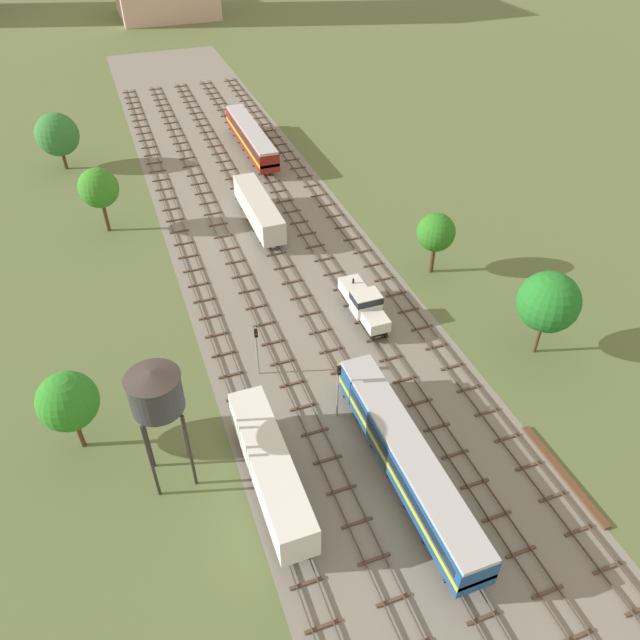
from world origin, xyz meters
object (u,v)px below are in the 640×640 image
at_px(diesel_railcar_centre_left_nearest, 407,458).
at_px(shunter_loco_centre_mid, 364,303).
at_px(signal_post_nearest, 257,345).
at_px(freight_boxcar_centre_left_midfar, 259,208).
at_px(water_tower, 155,392).
at_px(freight_boxcar_far_left_near, 270,468).
at_px(diesel_railcar_centre_far, 251,137).
at_px(signal_post_near, 338,385).

height_order(diesel_railcar_centre_left_nearest, shunter_loco_centre_mid, diesel_railcar_centre_left_nearest).
xyz_separation_m(shunter_loco_centre_mid, signal_post_nearest, (-12.19, -4.16, 1.47)).
xyz_separation_m(freight_boxcar_centre_left_midfar, water_tower, (-16.46, -34.22, 6.66)).
height_order(freight_boxcar_far_left_near, diesel_railcar_centre_far, diesel_railcar_centre_far).
distance_m(freight_boxcar_centre_left_midfar, signal_post_nearest, 26.74).
bearing_deg(freight_boxcar_centre_left_midfar, signal_post_near, -94.25).
bearing_deg(signal_post_near, diesel_railcar_centre_far, 82.35).
height_order(diesel_railcar_centre_left_nearest, diesel_railcar_centre_far, same).
xyz_separation_m(freight_boxcar_centre_left_midfar, signal_post_nearest, (-7.32, -25.69, 1.03)).
bearing_deg(water_tower, diesel_railcar_centre_left_nearest, -21.81).
relative_size(freight_boxcar_far_left_near, diesel_railcar_centre_far, 0.68).
bearing_deg(freight_boxcar_centre_left_midfar, shunter_loco_centre_mid, -77.26).
distance_m(diesel_railcar_centre_left_nearest, signal_post_nearest, 16.81).
bearing_deg(freight_boxcar_far_left_near, shunter_loco_centre_mid, 48.38).
distance_m(shunter_loco_centre_mid, signal_post_nearest, 12.96).
relative_size(shunter_loco_centre_mid, signal_post_nearest, 1.54).
height_order(shunter_loco_centre_mid, freight_boxcar_centre_left_midfar, freight_boxcar_centre_left_midfar).
bearing_deg(diesel_railcar_centre_far, shunter_loco_centre_mid, -90.00).
relative_size(freight_boxcar_far_left_near, signal_post_nearest, 2.55).
bearing_deg(water_tower, freight_boxcar_centre_left_midfar, 64.32).
bearing_deg(diesel_railcar_centre_far, signal_post_near, -97.65).
relative_size(signal_post_nearest, signal_post_near, 0.92).
distance_m(freight_boxcar_far_left_near, diesel_railcar_centre_far, 61.29).
height_order(diesel_railcar_centre_far, water_tower, water_tower).
bearing_deg(water_tower, shunter_loco_centre_mid, 30.75).
bearing_deg(signal_post_near, signal_post_nearest, 124.04).
relative_size(freight_boxcar_centre_left_midfar, signal_post_nearest, 2.55).
height_order(shunter_loco_centre_mid, signal_post_nearest, signal_post_nearest).
bearing_deg(diesel_railcar_centre_far, water_tower, -110.93).
bearing_deg(freight_boxcar_far_left_near, diesel_railcar_centre_far, 76.20).
distance_m(freight_boxcar_far_left_near, freight_boxcar_centre_left_midfar, 39.22).
bearing_deg(water_tower, signal_post_nearest, 43.02).
relative_size(shunter_loco_centre_mid, signal_post_near, 1.42).
bearing_deg(diesel_railcar_centre_left_nearest, freight_boxcar_centre_left_midfar, 89.99).
bearing_deg(water_tower, freight_boxcar_far_left_near, -29.35).
bearing_deg(shunter_loco_centre_mid, freight_boxcar_centre_left_midfar, 102.74).
distance_m(shunter_loco_centre_mid, signal_post_near, 13.64).
height_order(freight_boxcar_far_left_near, water_tower, water_tower).
distance_m(diesel_railcar_centre_far, signal_post_nearest, 48.78).
distance_m(freight_boxcar_far_left_near, signal_post_near, 8.99).
xyz_separation_m(freight_boxcar_far_left_near, signal_post_nearest, (2.43, 12.29, 1.03)).
bearing_deg(shunter_loco_centre_mid, signal_post_nearest, -161.14).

